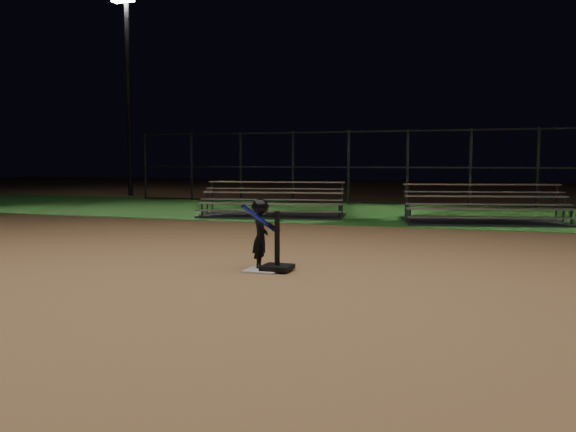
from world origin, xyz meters
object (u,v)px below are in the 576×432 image
at_px(home_plate, 263,270).
at_px(light_pole_left, 127,78).
at_px(child_batter, 260,232).
at_px(bleacher_right, 485,215).
at_px(batting_tee, 277,259).
at_px(bleacher_left, 273,209).

bearing_deg(home_plate, light_pole_left, 128.77).
relative_size(child_batter, bleacher_right, 0.24).
bearing_deg(batting_tee, home_plate, -169.87).
relative_size(bleacher_left, bleacher_right, 0.99).
xyz_separation_m(home_plate, bleacher_right, (2.61, 7.58, 0.18)).
distance_m(bleacher_left, light_pole_left, 12.75).
height_order(child_batter, bleacher_left, child_batter).
height_order(batting_tee, bleacher_right, bleacher_right).
height_order(home_plate, bleacher_left, bleacher_left).
relative_size(home_plate, bleacher_left, 0.11).
xyz_separation_m(bleacher_left, bleacher_right, (5.34, -0.02, 0.00)).
bearing_deg(batting_tee, child_batter, 161.85).
xyz_separation_m(home_plate, child_batter, (-0.09, 0.12, 0.50)).
bearing_deg(batting_tee, bleacher_left, 111.08).
bearing_deg(home_plate, batting_tee, 10.13).
xyz_separation_m(batting_tee, bleacher_left, (-2.92, 7.57, 0.02)).
distance_m(child_batter, bleacher_right, 7.94).
distance_m(bleacher_left, bleacher_right, 5.34).
height_order(batting_tee, light_pole_left, light_pole_left).
height_order(bleacher_left, bleacher_right, same).
bearing_deg(child_batter, bleacher_right, -33.57).
xyz_separation_m(bleacher_left, light_pole_left, (-9.27, 7.34, 4.76)).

